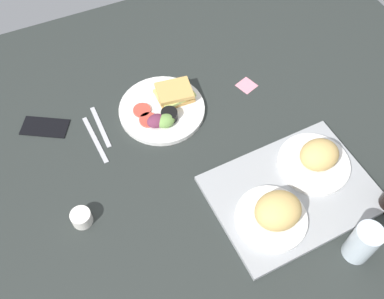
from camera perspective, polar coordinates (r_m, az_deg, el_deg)
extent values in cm
cube|color=#282D2B|center=(133.11, 0.25, -0.05)|extent=(190.00, 150.00, 3.00)
cube|color=#9EA0A3|center=(126.10, 13.00, -5.50)|extent=(46.34, 34.86, 1.60)
cylinder|color=white|center=(130.80, 15.66, -1.78)|extent=(20.86, 20.86, 1.40)
ellipsoid|color=#DBB266|center=(127.31, 16.37, -0.66)|extent=(11.33, 9.78, 7.72)
cylinder|color=white|center=(119.57, 10.32, -8.88)|extent=(19.48, 19.48, 1.40)
ellipsoid|color=#DBB266|center=(115.29, 11.23, -7.86)|extent=(12.58, 10.86, 8.58)
cylinder|color=white|center=(139.95, -3.97, 5.26)|extent=(27.48, 27.48, 1.60)
cube|color=tan|center=(141.48, -2.31, 7.07)|extent=(11.27, 9.33, 1.40)
cube|color=#B2C66B|center=(140.58, -2.32, 7.39)|extent=(12.07, 10.34, 1.00)
cube|color=tan|center=(139.68, -2.34, 7.71)|extent=(12.16, 10.46, 1.40)
cylinder|color=#D14738|center=(138.78, -6.59, 5.14)|extent=(5.60, 5.60, 0.80)
cylinder|color=#D14738|center=(136.17, -5.77, 3.89)|extent=(5.60, 5.60, 0.80)
cylinder|color=black|center=(135.44, -2.99, 4.53)|extent=(5.20, 5.20, 3.00)
cylinder|color=#EFEACC|center=(134.58, -3.01, 4.82)|extent=(4.26, 4.26, 0.60)
ellipsoid|color=#729E4C|center=(133.74, -3.52, 3.78)|extent=(6.00, 4.80, 3.60)
ellipsoid|color=#6B2D47|center=(133.93, -4.68, 3.77)|extent=(6.00, 4.80, 3.60)
cylinder|color=silver|center=(118.43, 21.48, -11.32)|extent=(6.96, 6.96, 12.81)
cylinder|color=silver|center=(121.77, -14.30, -8.67)|extent=(5.60, 5.60, 4.00)
cube|color=#B7B7BC|center=(139.10, -11.93, 2.97)|extent=(1.68, 17.02, 0.50)
cube|color=#B7B7BC|center=(136.53, -12.61, 1.33)|extent=(2.73, 19.05, 0.50)
cube|color=black|center=(143.49, -18.76, 2.86)|extent=(16.07, 13.46, 0.80)
cube|color=pink|center=(148.49, 7.17, 8.34)|extent=(7.15, 7.15, 0.12)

